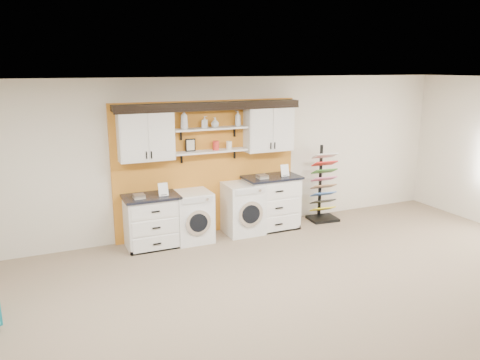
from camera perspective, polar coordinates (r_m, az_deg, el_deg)
name	(u,v)px	position (r m, az deg, el deg)	size (l,w,h in m)	color
floor	(332,343)	(5.57, 11.20, -18.91)	(10.00, 10.00, 0.00)	#836C58
ceiling	(346,85)	(4.71, 12.79, 11.22)	(10.00, 10.00, 0.00)	white
wall_back	(207,157)	(8.42, -4.07, 2.87)	(10.00, 10.00, 0.00)	beige
accent_panel	(208,168)	(8.43, -3.97, 1.49)	(3.40, 0.07, 2.40)	#C57821
upper_cabinet_left	(146,135)	(7.84, -11.43, 5.38)	(0.90, 0.35, 0.84)	silver
upper_cabinet_right	(268,128)	(8.60, 3.49, 6.35)	(0.90, 0.35, 0.84)	silver
shelf_lower	(211,151)	(8.21, -3.61, 3.52)	(1.32, 0.28, 0.03)	silver
shelf_upper	(210,128)	(8.15, -3.65, 6.29)	(1.32, 0.28, 0.03)	silver
crown_molding	(210,105)	(8.12, -3.72, 9.08)	(3.30, 0.41, 0.13)	black
picture_frame	(190,145)	(8.12, -6.06, 4.25)	(0.18, 0.02, 0.22)	black
canister_red	(216,146)	(8.23, -2.96, 4.22)	(0.11, 0.11, 0.16)	red
canister_cream	(229,145)	(8.32, -1.35, 4.27)	(0.10, 0.10, 0.14)	silver
base_cabinet_left	(152,221)	(8.02, -10.71, -4.94)	(0.91, 0.66, 0.89)	silver
base_cabinet_right	(271,202)	(8.76, 3.81, -2.75)	(1.03, 0.66, 1.01)	silver
washer	(192,216)	(8.19, -5.87, -4.41)	(0.63, 0.71, 0.88)	white
dryer	(243,208)	(8.52, 0.36, -3.45)	(0.67, 0.71, 0.93)	white
sample_rack	(323,196)	(9.37, 10.09, -1.92)	(0.58, 0.50, 1.49)	black
soap_bottle_a	(184,119)	(7.98, -6.83, 7.37)	(0.13, 0.13, 0.33)	silver
soap_bottle_b	(205,122)	(8.10, -4.34, 7.07)	(0.09, 0.09, 0.20)	silver
soap_bottle_c	(215,122)	(8.17, -3.07, 7.02)	(0.13, 0.13, 0.17)	silver
soap_bottle_d	(238,118)	(8.33, -0.27, 7.53)	(0.11, 0.11, 0.27)	silver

